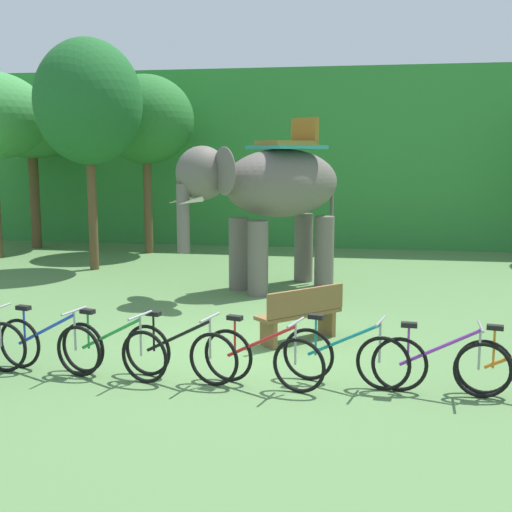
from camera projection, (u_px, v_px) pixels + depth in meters
The scene contains 13 objects.
ground_plane at pixel (248, 349), 10.20m from camera, with size 80.00×80.00×0.00m, color #567F47.
foliage_hedge at pixel (320, 158), 23.77m from camera, with size 36.00×6.00×5.67m, color #338438.
tree_center at pixel (31, 127), 20.68m from camera, with size 3.28×3.28×4.86m.
tree_center_left at pixel (88, 103), 16.62m from camera, with size 2.71×2.71×5.86m.
tree_far_left at pixel (146, 120), 19.56m from camera, with size 2.85×2.85×5.31m.
elephant at pixel (270, 190), 14.36m from camera, with size 3.75×3.60×3.78m.
bike_blue at pixel (48, 345), 9.06m from camera, with size 1.68×0.56×0.92m.
bike_green at pixel (113, 350), 8.83m from camera, with size 1.67×0.61×0.92m.
bike_black at pixel (180, 352), 8.72m from camera, with size 1.67×0.59×0.92m.
bike_red at pixel (262, 358), 8.48m from camera, with size 1.66×0.62×0.92m.
bike_teal at pixel (345, 356), 8.55m from camera, with size 1.68×0.58×0.92m.
bike_purple at pixel (440, 365), 8.20m from camera, with size 1.71×0.52×0.92m.
wooden_bench at pixel (301, 313), 10.51m from camera, with size 1.35×1.35×0.89m.
Camera 1 is at (1.79, -9.70, 2.98)m, focal length 46.31 mm.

